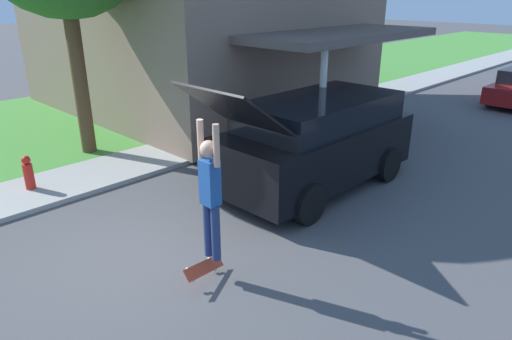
{
  "coord_description": "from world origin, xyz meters",
  "views": [
    {
      "loc": [
        5.82,
        -3.53,
        3.98
      ],
      "look_at": [
        0.67,
        1.69,
        1.08
      ],
      "focal_mm": 32.0,
      "sensor_mm": 36.0,
      "label": 1
    }
  ],
  "objects_px": {
    "suv_parked": "(316,140)",
    "skateboarder": "(210,191)",
    "fire_hydrant": "(28,173)",
    "skateboard": "(204,268)"
  },
  "relations": [
    {
      "from": "suv_parked",
      "to": "skateboarder",
      "type": "relative_size",
      "value": 2.58
    },
    {
      "from": "suv_parked",
      "to": "skateboard",
      "type": "distance_m",
      "value": 4.11
    },
    {
      "from": "skateboarder",
      "to": "fire_hydrant",
      "type": "bearing_deg",
      "value": -172.24
    },
    {
      "from": "skateboarder",
      "to": "fire_hydrant",
      "type": "height_order",
      "value": "skateboarder"
    },
    {
      "from": "skateboarder",
      "to": "fire_hydrant",
      "type": "distance_m",
      "value": 5.21
    },
    {
      "from": "suv_parked",
      "to": "skateboard",
      "type": "height_order",
      "value": "suv_parked"
    },
    {
      "from": "skateboarder",
      "to": "skateboard",
      "type": "xyz_separation_m",
      "value": [
        -0.06,
        -0.13,
        -1.21
      ]
    },
    {
      "from": "skateboard",
      "to": "fire_hydrant",
      "type": "relative_size",
      "value": 1.09
    },
    {
      "from": "suv_parked",
      "to": "skateboarder",
      "type": "xyz_separation_m",
      "value": [
        1.05,
        -3.77,
        0.38
      ]
    },
    {
      "from": "suv_parked",
      "to": "skateboarder",
      "type": "bearing_deg",
      "value": -74.44
    }
  ]
}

